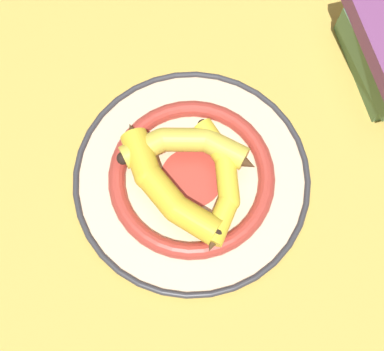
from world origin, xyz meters
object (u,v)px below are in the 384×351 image
Objects in this scene: decorative_bowl at (192,180)px; banana_a at (187,146)px; banana_b at (163,186)px; banana_c at (221,183)px.

banana_a reaches higher than decorative_bowl.
banana_b is at bearing -70.62° from decorative_bowl.
banana_a is at bearing 113.36° from banana_b.
decorative_bowl is 1.79× the size of banana_b.
banana_b is at bearing 90.30° from banana_c.
banana_b is (0.01, -0.04, 0.04)m from decorative_bowl.
banana_c is at bearing 55.52° from banana_b.
banana_a is at bearing 37.02° from banana_c.
decorative_bowl is 0.05m from banana_a.
banana_a is 0.07m from banana_b.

